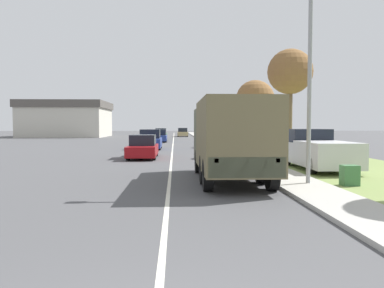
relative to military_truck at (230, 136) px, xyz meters
The scene contains 16 objects.
ground_plane 28.77m from the military_truck, 94.53° to the left, with size 180.00×180.00×0.00m, color #4C4C4F.
lane_centre_stripe 28.77m from the military_truck, 94.53° to the left, with size 0.12×120.00×0.00m.
sidewalk_right 28.76m from the military_truck, 85.54° to the left, with size 1.80×120.00×0.12m.
grass_strip_right 29.44m from the military_truck, 76.96° to the left, with size 7.00×120.00×0.02m.
military_truck is the anchor object (origin of this frame).
car_nearest_ahead 10.73m from the military_truck, 112.46° to the left, with size 1.76×4.49×1.47m.
car_second_ahead 19.12m from the military_truck, 102.68° to the left, with size 1.89×4.54×1.72m.
car_third_ahead 32.64m from the military_truck, 97.05° to the left, with size 1.89×4.87×1.51m.
car_fourth_ahead 41.06m from the military_truck, 95.74° to the left, with size 1.71×4.46×1.60m.
car_farthest_ahead 53.28m from the military_truck, 90.71° to the left, with size 1.85×4.04×1.56m.
pickup_truck 5.95m from the military_truck, 38.02° to the left, with size 2.07×5.41×1.87m.
lamp_post 3.69m from the military_truck, 30.71° to the right, with size 1.69×0.24×6.91m.
tree_mid_right 13.33m from the military_truck, 63.13° to the left, with size 3.05×3.05×7.21m.
tree_far_right 22.98m from the military_truck, 75.56° to the left, with size 3.74×3.74×6.40m.
utility_box 4.35m from the military_truck, 18.90° to the right, with size 0.55×0.45×0.70m.
building_distant 57.61m from the military_truck, 111.56° to the left, with size 14.22×12.98×6.21m.
Camera 1 is at (0.21, -2.47, 2.10)m, focal length 35.00 mm.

